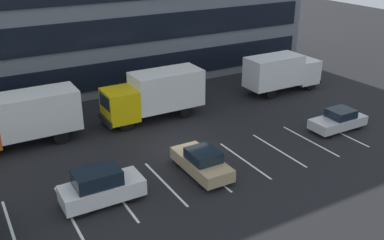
{
  "coord_description": "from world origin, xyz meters",
  "views": [
    {
      "loc": [
        -12.32,
        -22.6,
        13.35
      ],
      "look_at": [
        1.53,
        1.47,
        1.4
      ],
      "focal_mm": 41.18,
      "sensor_mm": 36.0,
      "label": 1
    }
  ],
  "objects": [
    {
      "name": "lot_markings",
      "position": [
        0.0,
        -2.93,
        0.0
      ],
      "size": [
        22.54,
        5.4,
        0.01
      ],
      "color": "silver",
      "rests_on": "ground_plane"
    },
    {
      "name": "suv_white",
      "position": [
        -6.57,
        -2.96,
        0.95
      ],
      "size": [
        4.36,
        1.85,
        1.97
      ],
      "color": "white",
      "rests_on": "ground_plane"
    },
    {
      "name": "sedan_silver",
      "position": [
        11.52,
        -2.5,
        0.72
      ],
      "size": [
        4.27,
        1.79,
        1.53
      ],
      "color": "silver",
      "rests_on": "ground_plane"
    },
    {
      "name": "box_truck_orange",
      "position": [
        -8.62,
        6.27,
        2.01
      ],
      "size": [
        7.69,
        2.55,
        3.56
      ],
      "color": "#D85914",
      "rests_on": "ground_plane"
    },
    {
      "name": "box_truck_white",
      "position": [
        13.29,
        5.95,
        1.91
      ],
      "size": [
        7.31,
        2.42,
        3.39
      ],
      "color": "white",
      "rests_on": "ground_plane"
    },
    {
      "name": "box_truck_yellow",
      "position": [
        0.91,
        6.02,
        2.04
      ],
      "size": [
        7.83,
        2.59,
        3.63
      ],
      "color": "yellow",
      "rests_on": "ground_plane"
    },
    {
      "name": "ground_plane",
      "position": [
        0.0,
        0.0,
        0.0
      ],
      "size": [
        120.0,
        120.0,
        0.0
      ],
      "primitive_type": "plane",
      "color": "black"
    },
    {
      "name": "sedan_tan",
      "position": [
        -0.37,
        -2.99,
        0.76
      ],
      "size": [
        1.88,
        4.48,
        1.6
      ],
      "color": "tan",
      "rests_on": "ground_plane"
    }
  ]
}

